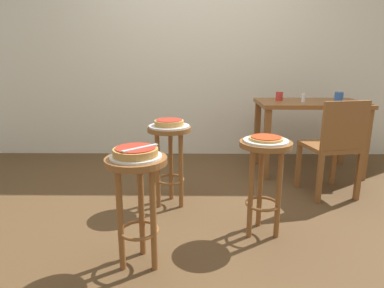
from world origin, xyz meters
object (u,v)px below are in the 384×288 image
object	(u,v)px
stool_foreground	(137,189)
stool_leftside	(170,149)
pizza_middle	(266,138)
pizza_leftside	(169,123)
dining_table	(309,113)
serving_plate_foreground	(136,157)
serving_plate_middle	(266,141)
cup_far_edge	(279,96)
serving_plate_leftside	(169,126)
wooden_chair	(334,144)
pizza_server_knife	(140,148)
pizza_foreground	(136,152)
condiment_shaker	(304,98)
stool_middle	(264,168)
cup_near_edge	(339,97)

from	to	relation	value
stool_foreground	stool_leftside	bearing A→B (deg)	82.00
pizza_middle	stool_leftside	bearing A→B (deg)	145.13
pizza_leftside	dining_table	distance (m)	1.63
dining_table	pizza_leftside	bearing A→B (deg)	-147.95
serving_plate_foreground	pizza_middle	distance (m)	0.86
serving_plate_foreground	serving_plate_middle	world-z (taller)	same
cup_far_edge	serving_plate_leftside	bearing A→B (deg)	-139.17
pizza_middle	wooden_chair	distance (m)	0.99
stool_foreground	stool_leftside	world-z (taller)	same
wooden_chair	stool_foreground	bearing A→B (deg)	-145.87
stool_foreground	pizza_server_knife	distance (m)	0.24
pizza_foreground	condiment_shaker	distance (m)	2.15
serving_plate_leftside	stool_middle	bearing A→B (deg)	-34.87
serving_plate_leftside	cup_far_edge	bearing A→B (deg)	40.83
pizza_leftside	stool_middle	bearing A→B (deg)	-34.87
serving_plate_leftside	cup_far_edge	size ratio (longest dim) A/B	3.55
stool_middle	serving_plate_middle	distance (m)	0.19
serving_plate_leftside	dining_table	distance (m)	1.63
stool_foreground	pizza_middle	xyz separation A→B (m)	(0.78, 0.37, 0.20)
stool_foreground	wooden_chair	world-z (taller)	wooden_chair
pizza_leftside	condiment_shaker	xyz separation A→B (m)	(1.29, 0.80, 0.10)
serving_plate_leftside	condiment_shaker	world-z (taller)	condiment_shaker
serving_plate_leftside	cup_far_edge	distance (m)	1.43
pizza_leftside	cup_near_edge	bearing A→B (deg)	25.03
pizza_leftside	serving_plate_foreground	bearing A→B (deg)	-98.00
wooden_chair	pizza_server_knife	bearing A→B (deg)	-144.80
stool_foreground	dining_table	distance (m)	2.27
stool_middle	pizza_leftside	distance (m)	0.84
dining_table	cup_near_edge	distance (m)	0.31
stool_leftside	dining_table	bearing A→B (deg)	32.05
stool_middle	cup_near_edge	xyz separation A→B (m)	(0.95, 1.22, 0.33)
stool_middle	dining_table	bearing A→B (deg)	61.64
serving_plate_leftside	pizza_middle	bearing A→B (deg)	-34.87
pizza_middle	serving_plate_leftside	distance (m)	0.81
stool_foreground	serving_plate_leftside	distance (m)	0.86
stool_middle	cup_near_edge	bearing A→B (deg)	51.96
pizza_foreground	stool_middle	size ratio (longest dim) A/B	0.38
cup_far_edge	stool_foreground	bearing A→B (deg)	-124.10
stool_foreground	serving_plate_middle	bearing A→B (deg)	25.28
pizza_foreground	stool_middle	world-z (taller)	pizza_foreground
serving_plate_leftside	wooden_chair	xyz separation A→B (m)	(1.38, 0.19, -0.19)
serving_plate_middle	condiment_shaker	bearing A→B (deg)	63.78
pizza_leftside	pizza_server_knife	size ratio (longest dim) A/B	1.04
cup_near_edge	dining_table	bearing A→B (deg)	155.14
serving_plate_foreground	condiment_shaker	bearing A→B (deg)	49.31
pizza_foreground	wooden_chair	xyz separation A→B (m)	(1.50, 1.02, -0.22)
serving_plate_leftside	condiment_shaker	bearing A→B (deg)	31.89
pizza_leftside	pizza_server_knife	xyz separation A→B (m)	(-0.09, -0.85, 0.03)
condiment_shaker	pizza_server_knife	bearing A→B (deg)	-129.73
pizza_server_knife	serving_plate_middle	bearing A→B (deg)	-15.93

